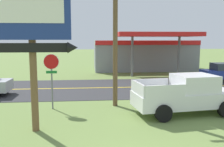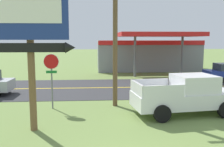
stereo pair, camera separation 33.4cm
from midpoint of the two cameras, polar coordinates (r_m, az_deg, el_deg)
name	(u,v)px [view 2 (the right image)]	position (r m, az deg, el deg)	size (l,w,h in m)	color
road_asphalt	(108,88)	(19.34, -0.53, -3.26)	(140.00, 8.00, 0.02)	#333335
road_centre_line	(108,88)	(19.33, -0.53, -3.23)	(126.00, 0.20, 0.01)	gold
motel_sign	(31,32)	(10.25, -17.07, 9.09)	(3.31, 0.54, 5.84)	brown
stop_sign	(51,71)	(13.62, -12.93, 0.47)	(0.80, 0.08, 2.95)	slate
utility_pole	(115,26)	(13.79, 1.44, 10.67)	(1.85, 0.26, 8.24)	brown
gas_station	(147,54)	(31.10, 8.26, 4.43)	(12.00, 11.50, 4.40)	gray
pickup_white_parked_on_lawn	(186,95)	(13.08, 17.28, -4.70)	(5.40, 2.73, 1.96)	silver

